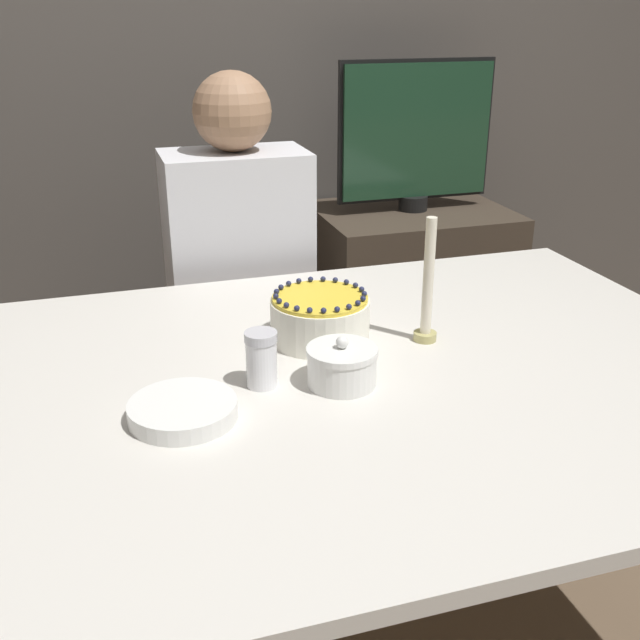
{
  "coord_description": "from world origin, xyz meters",
  "views": [
    {
      "loc": [
        -0.43,
        -1.24,
        1.4
      ],
      "look_at": [
        0.01,
        0.17,
        0.78
      ],
      "focal_mm": 42.0,
      "sensor_mm": 36.0,
      "label": 1
    }
  ],
  "objects_px": {
    "cake": "(320,318)",
    "sugar_bowl": "(342,366)",
    "person_man_blue_shirt": "(241,316)",
    "candle": "(428,292)",
    "sugar_shaker": "(261,359)",
    "tv_monitor": "(416,134)"
  },
  "relations": [
    {
      "from": "person_man_blue_shirt",
      "to": "tv_monitor",
      "type": "distance_m",
      "value": 0.87
    },
    {
      "from": "candle",
      "to": "person_man_blue_shirt",
      "type": "relative_size",
      "value": 0.22
    },
    {
      "from": "sugar_bowl",
      "to": "candle",
      "type": "height_order",
      "value": "candle"
    },
    {
      "from": "sugar_bowl",
      "to": "candle",
      "type": "bearing_deg",
      "value": 30.37
    },
    {
      "from": "sugar_bowl",
      "to": "person_man_blue_shirt",
      "type": "height_order",
      "value": "person_man_blue_shirt"
    },
    {
      "from": "candle",
      "to": "tv_monitor",
      "type": "xyz_separation_m",
      "value": [
        0.41,
        1.01,
        0.16
      ]
    },
    {
      "from": "sugar_shaker",
      "to": "tv_monitor",
      "type": "xyz_separation_m",
      "value": [
        0.8,
        1.11,
        0.21
      ]
    },
    {
      "from": "sugar_bowl",
      "to": "tv_monitor",
      "type": "xyz_separation_m",
      "value": [
        0.65,
        1.15,
        0.23
      ]
    },
    {
      "from": "tv_monitor",
      "to": "person_man_blue_shirt",
      "type": "bearing_deg",
      "value": -155.69
    },
    {
      "from": "cake",
      "to": "person_man_blue_shirt",
      "type": "height_order",
      "value": "person_man_blue_shirt"
    },
    {
      "from": "cake",
      "to": "candle",
      "type": "distance_m",
      "value": 0.23
    },
    {
      "from": "cake",
      "to": "sugar_bowl",
      "type": "xyz_separation_m",
      "value": [
        -0.02,
        -0.21,
        -0.01
      ]
    },
    {
      "from": "person_man_blue_shirt",
      "to": "candle",
      "type": "bearing_deg",
      "value": 110.79
    },
    {
      "from": "sugar_bowl",
      "to": "sugar_shaker",
      "type": "xyz_separation_m",
      "value": [
        -0.15,
        0.04,
        0.02
      ]
    },
    {
      "from": "candle",
      "to": "person_man_blue_shirt",
      "type": "height_order",
      "value": "person_man_blue_shirt"
    },
    {
      "from": "sugar_bowl",
      "to": "sugar_shaker",
      "type": "distance_m",
      "value": 0.15
    },
    {
      "from": "person_man_blue_shirt",
      "to": "tv_monitor",
      "type": "relative_size",
      "value": 2.27
    },
    {
      "from": "person_man_blue_shirt",
      "to": "cake",
      "type": "bearing_deg",
      "value": 94.58
    },
    {
      "from": "sugar_bowl",
      "to": "cake",
      "type": "bearing_deg",
      "value": 84.21
    },
    {
      "from": "sugar_shaker",
      "to": "person_man_blue_shirt",
      "type": "bearing_deg",
      "value": 81.71
    },
    {
      "from": "sugar_bowl",
      "to": "person_man_blue_shirt",
      "type": "relative_size",
      "value": 0.11
    },
    {
      "from": "sugar_shaker",
      "to": "person_man_blue_shirt",
      "type": "height_order",
      "value": "person_man_blue_shirt"
    }
  ]
}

